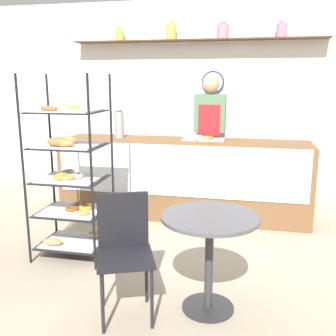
{
  "coord_description": "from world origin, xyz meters",
  "views": [
    {
      "loc": [
        0.79,
        -3.2,
        1.63
      ],
      "look_at": [
        0.0,
        0.48,
        0.78
      ],
      "focal_mm": 42.0,
      "sensor_mm": 36.0,
      "label": 1
    }
  ],
  "objects_px": {
    "cafe_table": "(210,240)",
    "coffee_carafe": "(119,123)",
    "cafe_chair": "(124,242)",
    "person_worker": "(210,135)",
    "pastry_rack": "(70,177)",
    "donut_tray_counter": "(202,138)"
  },
  "relations": [
    {
      "from": "person_worker",
      "to": "pastry_rack",
      "type": "bearing_deg",
      "value": -120.0
    },
    {
      "from": "cafe_chair",
      "to": "coffee_carafe",
      "type": "xyz_separation_m",
      "value": [
        -0.78,
        2.22,
        0.58
      ]
    },
    {
      "from": "cafe_chair",
      "to": "donut_tray_counter",
      "type": "height_order",
      "value": "donut_tray_counter"
    },
    {
      "from": "cafe_table",
      "to": "coffee_carafe",
      "type": "xyz_separation_m",
      "value": [
        -1.37,
        2.08,
        0.56
      ]
    },
    {
      "from": "person_worker",
      "to": "cafe_table",
      "type": "height_order",
      "value": "person_worker"
    },
    {
      "from": "pastry_rack",
      "to": "cafe_table",
      "type": "bearing_deg",
      "value": -25.41
    },
    {
      "from": "cafe_table",
      "to": "person_worker",
      "type": "bearing_deg",
      "value": 96.37
    },
    {
      "from": "cafe_chair",
      "to": "coffee_carafe",
      "type": "relative_size",
      "value": 2.35
    },
    {
      "from": "person_worker",
      "to": "cafe_table",
      "type": "relative_size",
      "value": 2.35
    },
    {
      "from": "pastry_rack",
      "to": "person_worker",
      "type": "bearing_deg",
      "value": 60.0
    },
    {
      "from": "cafe_table",
      "to": "cafe_chair",
      "type": "height_order",
      "value": "cafe_chair"
    },
    {
      "from": "cafe_table",
      "to": "cafe_chair",
      "type": "bearing_deg",
      "value": -166.54
    },
    {
      "from": "cafe_chair",
      "to": "cafe_table",
      "type": "bearing_deg",
      "value": -8.15
    },
    {
      "from": "cafe_table",
      "to": "cafe_chair",
      "type": "xyz_separation_m",
      "value": [
        -0.58,
        -0.14,
        -0.01
      ]
    },
    {
      "from": "pastry_rack",
      "to": "donut_tray_counter",
      "type": "distance_m",
      "value": 1.78
    },
    {
      "from": "person_worker",
      "to": "cafe_table",
      "type": "xyz_separation_m",
      "value": [
        0.28,
        -2.5,
        -0.39
      ]
    },
    {
      "from": "person_worker",
      "to": "donut_tray_counter",
      "type": "distance_m",
      "value": 0.41
    },
    {
      "from": "person_worker",
      "to": "cafe_chair",
      "type": "xyz_separation_m",
      "value": [
        -0.3,
        -2.64,
        -0.41
      ]
    },
    {
      "from": "person_worker",
      "to": "coffee_carafe",
      "type": "distance_m",
      "value": 1.18
    },
    {
      "from": "person_worker",
      "to": "cafe_table",
      "type": "bearing_deg",
      "value": -83.63
    },
    {
      "from": "cafe_chair",
      "to": "coffee_carafe",
      "type": "height_order",
      "value": "coffee_carafe"
    },
    {
      "from": "pastry_rack",
      "to": "coffee_carafe",
      "type": "relative_size",
      "value": 4.62
    }
  ]
}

